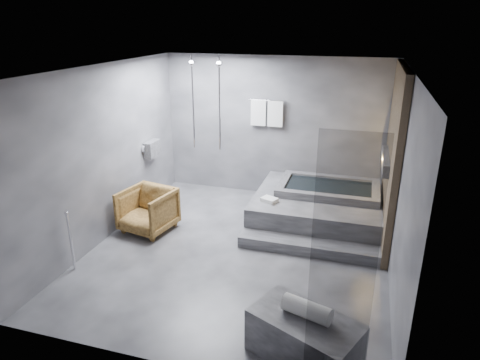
% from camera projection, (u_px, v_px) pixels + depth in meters
% --- Properties ---
extents(room, '(5.00, 5.04, 2.82)m').
position_uv_depth(room, '(269.00, 143.00, 6.27)').
color(room, '#323134').
rests_on(room, ground).
extents(tub_deck, '(2.20, 2.00, 0.50)m').
position_uv_depth(tub_deck, '(318.00, 208.00, 7.70)').
color(tub_deck, '#37373A').
rests_on(tub_deck, ground).
extents(tub_step, '(2.20, 0.36, 0.18)m').
position_uv_depth(tub_step, '(308.00, 247.00, 6.70)').
color(tub_step, '#37373A').
rests_on(tub_step, ground).
extents(concrete_bench, '(1.30, 1.04, 0.51)m').
position_uv_depth(concrete_bench, '(304.00, 338.00, 4.54)').
color(concrete_bench, '#363538').
rests_on(concrete_bench, ground).
extents(driftwood_chair, '(0.94, 0.96, 0.75)m').
position_uv_depth(driftwood_chair, '(148.00, 210.00, 7.30)').
color(driftwood_chair, '#4B3012').
rests_on(driftwood_chair, ground).
extents(rolled_towel, '(0.55, 0.33, 0.19)m').
position_uv_depth(rolled_towel, '(307.00, 309.00, 4.44)').
color(rolled_towel, silver).
rests_on(rolled_towel, concrete_bench).
extents(deck_towel, '(0.32, 0.28, 0.07)m').
position_uv_depth(deck_towel, '(269.00, 200.00, 7.32)').
color(deck_towel, silver).
rests_on(deck_towel, tub_deck).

